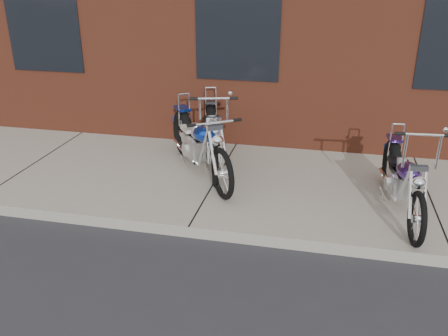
# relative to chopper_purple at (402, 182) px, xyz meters

# --- Properties ---
(ground) EXTENTS (120.00, 120.00, 0.00)m
(ground) POSITION_rel_chopper_purple_xyz_m (-2.53, -1.02, -0.55)
(ground) COLOR #2C2D31
(ground) RESTS_ON ground
(sidewalk) EXTENTS (22.00, 3.00, 0.15)m
(sidewalk) POSITION_rel_chopper_purple_xyz_m (-2.53, 0.48, -0.48)
(sidewalk) COLOR #9E958A
(sidewalk) RESTS_ON ground
(chopper_purple) EXTENTS (0.54, 2.22, 1.24)m
(chopper_purple) POSITION_rel_chopper_purple_xyz_m (0.00, 0.00, 0.00)
(chopper_purple) COLOR black
(chopper_purple) RESTS_ON sidewalk
(chopper_blue) EXTENTS (1.49, 2.09, 1.07)m
(chopper_blue) POSITION_rel_chopper_purple_xyz_m (-2.83, 0.61, 0.04)
(chopper_blue) COLOR black
(chopper_blue) RESTS_ON sidewalk
(chopper_third) EXTENTS (0.86, 2.37, 1.23)m
(chopper_third) POSITION_rel_chopper_purple_xyz_m (-2.74, 1.09, 0.04)
(chopper_third) COLOR black
(chopper_third) RESTS_ON sidewalk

